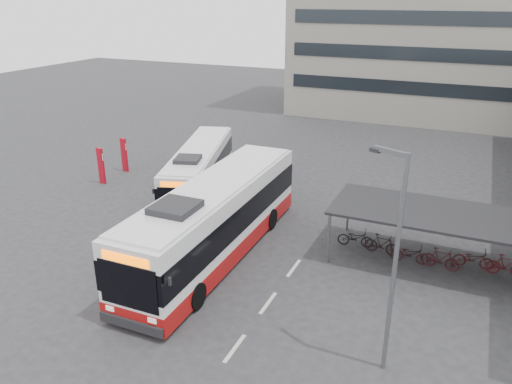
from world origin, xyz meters
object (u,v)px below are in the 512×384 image
at_px(pedestrian, 180,209).
at_px(bus_main, 215,220).
at_px(bus_teal, 199,170).
at_px(lamp_post, 393,253).

bearing_deg(pedestrian, bus_main, -95.60).
distance_m(bus_teal, pedestrian, 4.83).
relative_size(bus_teal, pedestrian, 5.73).
relative_size(pedestrian, lamp_post, 0.25).
relative_size(bus_teal, lamp_post, 1.46).
bearing_deg(bus_teal, pedestrian, -89.61).
height_order(bus_main, bus_teal, bus_main).
xyz_separation_m(bus_teal, lamp_post, (13.31, -11.13, 2.78)).
height_order(bus_main, pedestrian, bus_main).
bearing_deg(lamp_post, bus_teal, 163.61).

